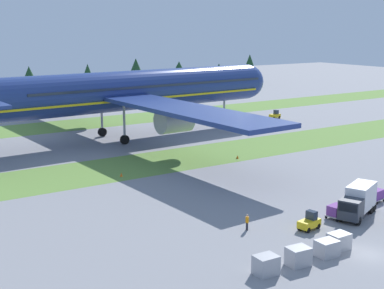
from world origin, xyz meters
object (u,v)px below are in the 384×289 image
object	(u,v)px
cargo_dolly_fourth	(376,195)
taxiway_marker_0	(237,157)
taxiway_marker_1	(121,175)
cargo_dolly_third	(363,200)
pushback_tractor	(275,115)
uld_container_3	(327,248)
cargo_dolly_second	(350,205)
uld_container_0	(266,265)
baggage_tug	(310,222)
airliner	(124,91)
ground_crew_loader	(247,221)
catering_truck	(358,200)
cargo_dolly_lead	(336,210)
uld_container_2	(339,241)
uld_container_1	(298,256)

from	to	relation	value
cargo_dolly_fourth	taxiway_marker_0	world-z (taller)	cargo_dolly_fourth
taxiway_marker_0	taxiway_marker_1	world-z (taller)	taxiway_marker_1
cargo_dolly_third	taxiway_marker_1	bearing A→B (deg)	23.25
pushback_tractor	uld_container_3	xyz separation A→B (m)	(-48.29, -61.95, -0.03)
cargo_dolly_second	cargo_dolly_third	distance (m)	2.90
pushback_tractor	uld_container_0	distance (m)	83.13
baggage_tug	cargo_dolly_fourth	xyz separation A→B (m)	(13.53, 2.32, 0.10)
uld_container_0	airliner	bearing A→B (deg)	75.08
baggage_tug	ground_crew_loader	bearing A→B (deg)	49.00
cargo_dolly_fourth	catering_truck	world-z (taller)	catering_truck
airliner	baggage_tug	world-z (taller)	airliner
cargo_dolly_lead	taxiway_marker_1	bearing A→B (deg)	13.55
ground_crew_loader	catering_truck	bearing A→B (deg)	-82.48
baggage_tug	cargo_dolly_fourth	world-z (taller)	baggage_tug
baggage_tug	cargo_dolly_second	bearing A→B (deg)	-90.00
cargo_dolly_third	cargo_dolly_fourth	bearing A→B (deg)	-90.00
ground_crew_loader	uld_container_2	bearing A→B (deg)	-131.79
uld_container_2	taxiway_marker_1	bearing A→B (deg)	99.83
catering_truck	uld_container_2	world-z (taller)	catering_truck
baggage_tug	uld_container_0	world-z (taller)	baggage_tug
cargo_dolly_fourth	catering_truck	bearing A→B (deg)	101.76
airliner	catering_truck	xyz separation A→B (m)	(2.50, -54.18, -7.23)
cargo_dolly_lead	ground_crew_loader	size ratio (longest dim) A/B	1.39
catering_truck	uld_container_1	xyz separation A→B (m)	(-14.79, -5.88, -1.10)
cargo_dolly_third	ground_crew_loader	distance (m)	16.45
cargo_dolly_second	pushback_tractor	distance (m)	65.89
cargo_dolly_lead	pushback_tractor	bearing A→B (deg)	-45.45
catering_truck	uld_container_2	size ratio (longest dim) A/B	3.65
uld_container_2	taxiway_marker_0	bearing A→B (deg)	67.35
cargo_dolly_fourth	ground_crew_loader	xyz separation A→B (m)	(-19.22, 1.14, 0.03)
cargo_dolly_fourth	taxiway_marker_0	bearing A→B (deg)	-8.81
taxiway_marker_0	taxiway_marker_1	bearing A→B (deg)	178.65
uld_container_0	uld_container_1	bearing A→B (deg)	-2.51
airliner	baggage_tug	distance (m)	54.97
cargo_dolly_second	ground_crew_loader	bearing A→B (deg)	71.35
uld_container_1	cargo_dolly_fourth	bearing A→B (deg)	21.62
baggage_tug	taxiway_marker_1	bearing A→B (deg)	4.45
baggage_tug	cargo_dolly_third	bearing A→B (deg)	-90.00
uld_container_2	taxiway_marker_0	size ratio (longest dim) A/B	3.60
baggage_tug	taxiway_marker_0	size ratio (longest dim) A/B	5.01
uld_container_0	uld_container_3	xyz separation A→B (m)	(7.33, -0.17, -0.07)
cargo_dolly_third	baggage_tug	bearing A→B (deg)	90.00
cargo_dolly_lead	uld_container_2	xyz separation A→B (m)	(-6.39, -6.24, -0.11)
uld_container_2	baggage_tug	bearing A→B (deg)	75.03
cargo_dolly_third	uld_container_3	xyz separation A→B (m)	(-14.34, -7.79, -0.13)
catering_truck	uld_container_1	size ratio (longest dim) A/B	3.65
cargo_dolly_third	cargo_dolly_second	bearing A→B (deg)	90.00
uld_container_1	catering_truck	bearing A→B (deg)	21.68
baggage_tug	taxiway_marker_1	size ratio (longest dim) A/B	4.97
cargo_dolly_third	taxiway_marker_1	distance (m)	33.50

